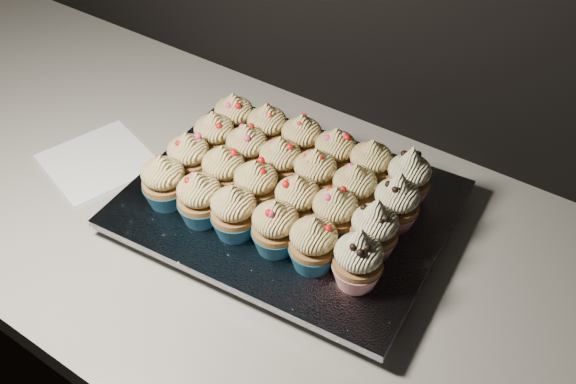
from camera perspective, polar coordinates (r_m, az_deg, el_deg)
The scene contains 28 objects.
worktop at distance 0.87m, azimuth 8.99°, elevation -9.24°, with size 2.44×0.64×0.04m, color beige.
napkin at distance 1.07m, azimuth -16.51°, elevation 2.64°, with size 0.15×0.15×0.00m, color white.
baking_tray at distance 0.93m, azimuth 0.00°, elevation -1.77°, with size 0.41×0.31×0.02m, color black.
foil_lining at distance 0.91m, azimuth 0.00°, elevation -1.01°, with size 0.44×0.34×0.01m, color silver.
cupcake_0 at distance 0.90m, azimuth -10.95°, elevation 0.92°, with size 0.06×0.06×0.08m.
cupcake_1 at distance 0.87m, azimuth -7.84°, elevation -0.57°, with size 0.06×0.06×0.08m.
cupcake_2 at distance 0.84m, azimuth -4.82°, elevation -1.77°, with size 0.06×0.06×0.08m.
cupcake_3 at distance 0.82m, azimuth -1.12°, elevation -3.14°, with size 0.06×0.06×0.08m.
cupcake_4 at distance 0.80m, azimuth 2.27°, elevation -4.61°, with size 0.06×0.06×0.08m.
cupcake_5 at distance 0.78m, azimuth 6.24°, elevation -6.00°, with size 0.06×0.06×0.10m.
cupcake_6 at distance 0.93m, azimuth -8.79°, elevation 3.00°, with size 0.06×0.06×0.08m.
cupcake_7 at distance 0.90m, azimuth -5.73°, elevation 1.82°, with size 0.06×0.06×0.08m.
cupcake_8 at distance 0.88m, azimuth -2.85°, elevation 0.51°, with size 0.06×0.06×0.08m.
cupcake_9 at distance 0.85m, azimuth 0.83°, elevation -0.85°, with size 0.06×0.06×0.08m.
cupcake_10 at distance 0.84m, azimuth 4.17°, elevation -1.90°, with size 0.06×0.06×0.08m.
cupcake_11 at distance 0.82m, azimuth 7.66°, elevation -3.32°, with size 0.06×0.06×0.10m.
cupcake_12 at distance 0.97m, azimuth -6.54°, elevation 4.90°, with size 0.06×0.06×0.08m.
cupcake_13 at distance 0.94m, azimuth -3.67°, elevation 3.74°, with size 0.06×0.06×0.08m.
cupcake_14 at distance 0.91m, azimuth -0.68°, elevation 2.62°, with size 0.06×0.06×0.08m.
cupcake_15 at distance 0.89m, azimuth 2.42°, elevation 1.55°, with size 0.06×0.06×0.08m.
cupcake_16 at distance 0.87m, azimuth 5.89°, elevation 0.17°, with size 0.06×0.06×0.08m.
cupcake_17 at distance 0.86m, azimuth 9.60°, elevation -0.93°, with size 0.06×0.06×0.10m.
cupcake_18 at distance 1.00m, azimuth -4.81°, elevation 6.53°, with size 0.06×0.06×0.08m.
cupcake_19 at distance 0.98m, azimuth -1.88°, elevation 5.63°, with size 0.06×0.06×0.08m.
cupcake_20 at distance 0.95m, azimuth 1.21°, elevation 4.64°, with size 0.06×0.06×0.08m.
cupcake_21 at distance 0.93m, azimuth 4.21°, elevation 3.41°, with size 0.06×0.06×0.08m.
cupcake_22 at distance 0.92m, azimuth 7.32°, elevation 2.34°, with size 0.06×0.06×0.08m.
cupcake_23 at distance 0.90m, azimuth 10.66°, elevation 1.28°, with size 0.06×0.06×0.10m.
Camera 1 is at (0.19, 1.19, 1.56)m, focal length 40.00 mm.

